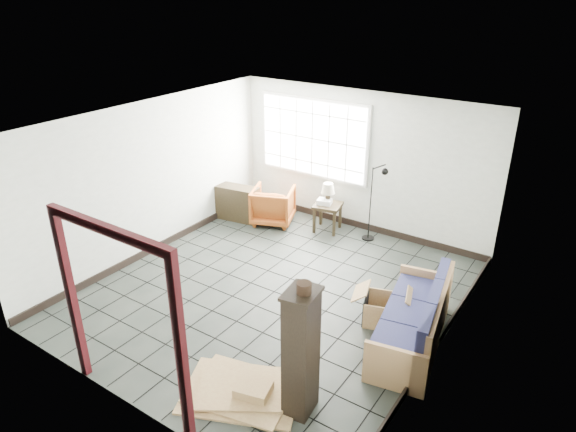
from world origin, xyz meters
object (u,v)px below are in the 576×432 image
Objects in this scene: futon_sofa at (416,324)px; tall_shelf at (301,353)px; armchair at (273,203)px; side_table at (328,209)px.

futon_sofa is 1.33× the size of tall_shelf.
tall_shelf reaches higher than armchair.
side_table is (1.05, 0.27, 0.05)m from armchair.
futon_sofa reaches higher than side_table.
side_table is (-2.62, 2.27, 0.13)m from futon_sofa.
side_table is at bearing 128.84° from futon_sofa.
armchair is (-3.67, 1.99, 0.08)m from futon_sofa.
tall_shelf is at bearing -119.43° from futon_sofa.
tall_shelf reaches higher than futon_sofa.
armchair is 1.09m from side_table.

